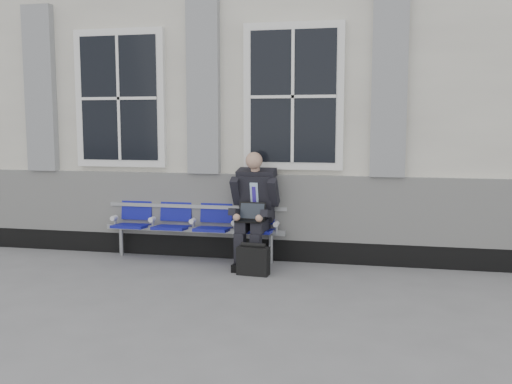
# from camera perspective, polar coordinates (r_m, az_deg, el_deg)

# --- Properties ---
(ground) EXTENTS (70.00, 70.00, 0.00)m
(ground) POSITION_cam_1_polar(r_m,az_deg,el_deg) (6.65, -1.30, -9.69)
(ground) COLOR slate
(ground) RESTS_ON ground
(station_building) EXTENTS (14.40, 4.40, 4.49)m
(station_building) POSITION_cam_1_polar(r_m,az_deg,el_deg) (9.79, 3.34, 8.76)
(station_building) COLOR silver
(station_building) RESTS_ON ground
(bench) EXTENTS (2.60, 0.47, 0.91)m
(bench) POSITION_cam_1_polar(r_m,az_deg,el_deg) (8.04, -6.20, -2.80)
(bench) COLOR #9EA0A3
(bench) RESTS_ON ground
(businessman) EXTENTS (0.64, 0.86, 1.52)m
(businessman) POSITION_cam_1_polar(r_m,az_deg,el_deg) (7.63, -0.18, -1.31)
(businessman) COLOR black
(businessman) RESTS_ON ground
(briefcase) EXTENTS (0.41, 0.21, 0.41)m
(briefcase) POSITION_cam_1_polar(r_m,az_deg,el_deg) (7.21, -0.28, -6.83)
(briefcase) COLOR black
(briefcase) RESTS_ON ground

